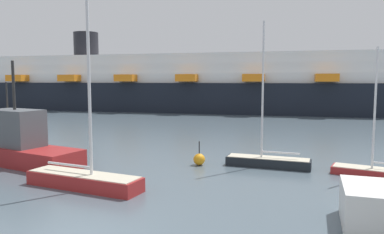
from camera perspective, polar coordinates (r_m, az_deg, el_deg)
The scene contains 7 objects.
sailboat_0 at distance 21.10m, azimuth 26.75°, elevation -7.35°, with size 4.68×2.08×6.48m.
sailboat_1 at distance 17.66m, azimuth -16.19°, elevation -8.77°, with size 5.77×2.04×10.28m.
sailboat_2 at distance 21.43m, azimuth 11.52°, elevation -6.42°, with size 4.67×1.33×8.05m.
fishing_boat_0 at distance 32.00m, azimuth -26.44°, elevation -2.20°, with size 6.71×3.20×4.69m.
fishing_boat_2 at distance 23.89m, azimuth -24.92°, elevation -3.80°, with size 8.35×3.95×5.95m.
channel_buoy_1 at distance 21.42m, azimuth 1.11°, elevation -6.47°, with size 0.67×0.67×1.38m.
cruise_ship at distance 60.28m, azimuth -3.78°, elevation 4.90°, with size 81.02×16.02×12.81m.
Camera 1 is at (6.61, -9.36, 4.84)m, focal length 34.91 mm.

